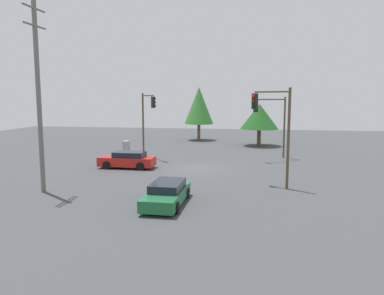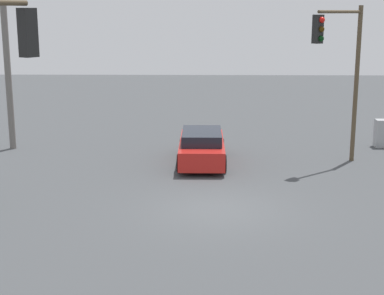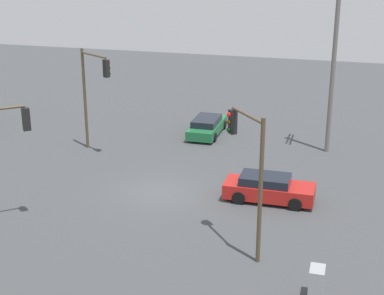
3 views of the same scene
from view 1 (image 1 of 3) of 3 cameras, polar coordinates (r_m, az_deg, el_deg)
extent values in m
plane|color=#424447|center=(30.86, 0.70, -3.29)|extent=(80.00, 80.00, 0.00)
cube|color=#1E6638|center=(20.72, -3.89, -7.39)|extent=(4.77, 1.81, 0.63)
cube|color=black|center=(20.81, -3.74, -5.80)|extent=(2.63, 1.59, 0.43)
cylinder|color=black|center=(19.20, -2.41, -9.16)|extent=(0.60, 0.22, 0.60)
cylinder|color=black|center=(19.62, -7.39, -8.85)|extent=(0.60, 0.22, 0.60)
cylinder|color=black|center=(21.99, -0.77, -6.97)|extent=(0.60, 0.22, 0.60)
cylinder|color=black|center=(22.36, -5.14, -6.76)|extent=(0.60, 0.22, 0.60)
cube|color=red|center=(31.70, -9.88, -2.09)|extent=(1.77, 4.60, 0.74)
cube|color=black|center=(31.53, -9.52, -1.04)|extent=(1.56, 2.53, 0.44)
cylinder|color=black|center=(31.48, -12.84, -2.64)|extent=(0.22, 0.68, 0.68)
cylinder|color=black|center=(33.01, -11.72, -2.14)|extent=(0.22, 0.68, 0.68)
cylinder|color=black|center=(30.50, -7.88, -2.85)|extent=(0.22, 0.68, 0.68)
cylinder|color=black|center=(32.08, -6.97, -2.31)|extent=(0.22, 0.68, 0.68)
cylinder|color=brown|center=(37.42, -7.45, 3.42)|extent=(0.18, 0.18, 6.29)
cylinder|color=brown|center=(36.15, -6.77, 7.87)|extent=(2.03, 1.70, 0.12)
cube|color=black|center=(34.99, -5.95, 6.87)|extent=(0.44, 0.43, 1.05)
sphere|color=red|center=(35.06, -5.69, 7.43)|extent=(0.22, 0.22, 0.22)
sphere|color=#392605|center=(35.06, -5.68, 6.88)|extent=(0.22, 0.22, 0.22)
sphere|color=black|center=(35.06, -5.68, 6.33)|extent=(0.22, 0.22, 0.22)
cylinder|color=brown|center=(37.21, 13.88, 2.96)|extent=(0.18, 0.18, 5.92)
cylinder|color=brown|center=(35.85, 11.94, 7.18)|extent=(2.45, 2.83, 0.12)
cube|color=black|center=(34.65, 9.69, 6.19)|extent=(0.43, 0.44, 1.05)
sphere|color=red|center=(34.52, 9.89, 6.74)|extent=(0.22, 0.22, 0.22)
sphere|color=#392605|center=(34.52, 9.88, 6.18)|extent=(0.22, 0.22, 0.22)
sphere|color=black|center=(34.53, 9.86, 5.63)|extent=(0.22, 0.22, 0.22)
cylinder|color=brown|center=(24.53, 14.48, 1.28)|extent=(0.18, 0.18, 6.47)
cylinder|color=brown|center=(25.00, 12.08, 8.32)|extent=(1.44, 2.23, 0.12)
cube|color=black|center=(25.65, 9.55, 6.97)|extent=(0.42, 0.44, 1.05)
sphere|color=red|center=(25.50, 9.36, 7.72)|extent=(0.22, 0.22, 0.22)
sphere|color=#392605|center=(25.50, 9.34, 6.97)|extent=(0.22, 0.22, 0.22)
sphere|color=black|center=(25.50, 9.32, 6.21)|extent=(0.22, 0.22, 0.22)
cylinder|color=slate|center=(24.58, -22.33, 7.02)|extent=(0.28, 0.28, 11.65)
cylinder|color=slate|center=(25.13, -22.96, 19.00)|extent=(2.20, 0.12, 0.12)
cylinder|color=slate|center=(24.94, -22.84, 16.76)|extent=(2.20, 0.12, 0.12)
cube|color=#9EA0A3|center=(40.43, -9.98, 0.10)|extent=(0.83, 0.56, 1.27)
cylinder|color=brown|center=(51.68, 1.05, 2.38)|extent=(0.42, 0.42, 2.25)
cone|color=#337A2D|center=(51.48, 1.06, 6.41)|extent=(3.98, 3.98, 5.01)
cylinder|color=brown|center=(46.26, 10.16, 1.53)|extent=(0.47, 0.47, 2.07)
cone|color=#1E561E|center=(46.06, 10.23, 4.68)|extent=(4.60, 4.60, 3.02)
camera|label=2|loc=(32.08, 33.45, 6.73)|focal=55.00mm
camera|label=3|loc=(59.40, -4.32, 14.21)|focal=55.00mm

